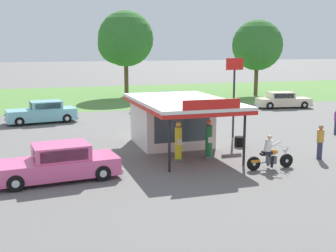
# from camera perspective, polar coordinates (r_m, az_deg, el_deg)

# --- Properties ---
(ground_plane) EXTENTS (300.00, 300.00, 0.00)m
(ground_plane) POSITION_cam_1_polar(r_m,az_deg,el_deg) (20.80, 1.61, -4.89)
(ground_plane) COLOR slate
(grass_verge_strip) EXTENTS (120.00, 24.00, 0.01)m
(grass_verge_strip) POSITION_cam_1_polar(r_m,az_deg,el_deg) (49.68, -9.97, 3.88)
(grass_verge_strip) COLOR #56843D
(grass_verge_strip) RESTS_ON ground
(service_station_kiosk) EXTENTS (4.56, 7.81, 3.21)m
(service_station_kiosk) POSITION_cam_1_polar(r_m,az_deg,el_deg) (24.06, 0.79, 1.15)
(service_station_kiosk) COLOR silver
(service_station_kiosk) RESTS_ON ground
(gas_pump_nearside) EXTENTS (0.44, 0.44, 1.93)m
(gas_pump_nearside) POSITION_cam_1_polar(r_m,az_deg,el_deg) (21.09, 1.37, -2.22)
(gas_pump_nearside) COLOR slate
(gas_pump_nearside) RESTS_ON ground
(gas_pump_offside) EXTENTS (0.44, 0.44, 1.92)m
(gas_pump_offside) POSITION_cam_1_polar(r_m,az_deg,el_deg) (21.66, 5.38, -1.93)
(gas_pump_offside) COLOR slate
(gas_pump_offside) RESTS_ON ground
(motorcycle_with_rider) EXTENTS (2.33, 0.70, 1.58)m
(motorcycle_with_rider) POSITION_cam_1_polar(r_m,az_deg,el_deg) (20.18, 13.21, -3.73)
(motorcycle_with_rider) COLOR black
(motorcycle_with_rider) RESTS_ON ground
(featured_classic_sedan) EXTENTS (5.37, 2.40, 1.51)m
(featured_classic_sedan) POSITION_cam_1_polar(r_m,az_deg,el_deg) (18.65, -14.28, -4.81)
(featured_classic_sedan) COLOR #E55993
(featured_classic_sedan) RESTS_ON ground
(parked_car_back_row_centre) EXTENTS (5.16, 2.54, 1.44)m
(parked_car_back_row_centre) POSITION_cam_1_polar(r_m,az_deg,el_deg) (40.89, 14.85, 3.26)
(parked_car_back_row_centre) COLOR beige
(parked_car_back_row_centre) RESTS_ON ground
(parked_car_back_row_right) EXTENTS (5.24, 2.55, 1.58)m
(parked_car_back_row_right) POSITION_cam_1_polar(r_m,az_deg,el_deg) (33.00, -16.18, 1.68)
(parked_car_back_row_right) COLOR #7AC6D1
(parked_car_back_row_right) RESTS_ON ground
(parked_car_back_row_far_right) EXTENTS (5.77, 3.33, 1.56)m
(parked_car_back_row_far_right) POSITION_cam_1_polar(r_m,az_deg,el_deg) (37.62, -0.57, 3.07)
(parked_car_back_row_far_right) COLOR #19479E
(parked_car_back_row_far_right) RESTS_ON ground
(bystander_leaning_by_kiosk) EXTENTS (0.34, 0.34, 1.72)m
(bystander_leaning_by_kiosk) POSITION_cam_1_polar(r_m,az_deg,el_deg) (22.59, 19.34, -1.88)
(bystander_leaning_by_kiosk) COLOR #2D3351
(bystander_leaning_by_kiosk) RESTS_ON ground
(tree_oak_right) EXTENTS (6.18, 6.13, 9.42)m
(tree_oak_right) POSITION_cam_1_polar(r_m,az_deg,el_deg) (48.92, -5.86, 11.14)
(tree_oak_right) COLOR brown
(tree_oak_right) RESTS_ON ground
(tree_oak_distant_spare) EXTENTS (5.69, 5.69, 8.50)m
(tree_oak_distant_spare) POSITION_cam_1_polar(r_m,az_deg,el_deg) (50.97, 11.72, 10.18)
(tree_oak_distant_spare) COLOR brown
(tree_oak_distant_spare) RESTS_ON ground
(roadside_pole_sign) EXTENTS (1.10, 0.12, 4.81)m
(roadside_pole_sign) POSITION_cam_1_polar(r_m,az_deg,el_deg) (26.48, 8.68, 5.50)
(roadside_pole_sign) COLOR black
(roadside_pole_sign) RESTS_ON ground
(spare_tire_stack) EXTENTS (0.60, 0.60, 0.54)m
(spare_tire_stack) POSITION_cam_1_polar(r_m,az_deg,el_deg) (24.54, 9.40, -2.02)
(spare_tire_stack) COLOR black
(spare_tire_stack) RESTS_ON ground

